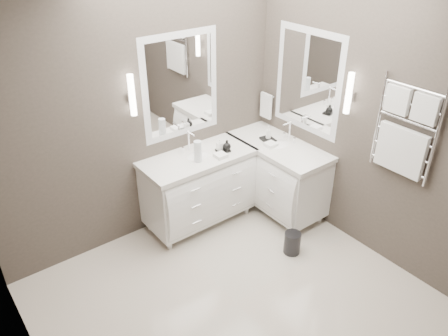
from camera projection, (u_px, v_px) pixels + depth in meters
floor at (236, 303)px, 3.98m from camera, size 3.20×3.00×0.01m
wall_back at (143, 114)px, 4.33m from camera, size 3.20×0.01×2.70m
wall_front at (421, 294)px, 2.27m from camera, size 3.20×0.01×2.70m
wall_left at (17, 265)px, 2.45m from camera, size 0.01×3.00×2.70m
wall_right at (369, 123)px, 4.15m from camera, size 0.01×3.00×2.70m
vanity_back at (199, 185)px, 4.81m from camera, size 1.24×0.59×0.97m
vanity_right at (277, 172)px, 5.05m from camera, size 0.59×1.24×0.97m
mirror_back at (181, 86)px, 4.46m from camera, size 0.90×0.02×1.10m
mirror_right at (308, 81)px, 4.59m from camera, size 0.02×0.90×1.10m
sconce_back at (132, 96)px, 4.09m from camera, size 0.06×0.06×0.40m
sconce_right at (349, 94)px, 4.13m from camera, size 0.06×0.06×0.40m
towel_bar_corner at (266, 105)px, 5.16m from camera, size 0.03×0.22×0.30m
towel_ladder at (404, 135)px, 3.82m from camera, size 0.06×0.58×0.90m
waste_bin at (292, 243)px, 4.52m from camera, size 0.18×0.18×0.24m
amenity_tray_back at (223, 150)px, 4.71m from camera, size 0.16×0.14×0.02m
amenity_tray_right at (268, 140)px, 4.93m from camera, size 0.16×0.19×0.03m
water_bottle at (198, 151)px, 4.47m from camera, size 0.10×0.10×0.23m
soap_bottle_a at (220, 145)px, 4.67m from camera, size 0.06×0.06×0.12m
soap_bottle_b at (227, 145)px, 4.67m from camera, size 0.09×0.09×0.11m
soap_bottle_c at (268, 132)px, 4.89m from camera, size 0.06×0.06×0.16m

